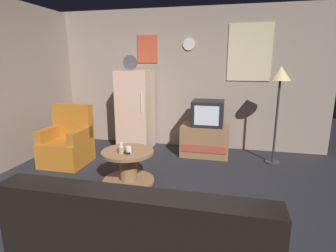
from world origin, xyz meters
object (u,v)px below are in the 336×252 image
fridge (136,110)px  mug_ceramic_white (129,150)px  crt_tv (208,113)px  mug_ceramic_tan (121,150)px  coffee_table (128,167)px  standing_lamp (280,81)px  wine_glass (121,148)px  tv_stand (205,140)px  remote_control (125,153)px  armchair (68,143)px

fridge → mug_ceramic_white: 1.67m
crt_tv → mug_ceramic_tan: crt_tv is taller
crt_tv → coffee_table: bearing=-124.6°
standing_lamp → wine_glass: size_ratio=10.60×
fridge → coffee_table: fridge is taller
wine_glass → standing_lamp: bearing=32.8°
fridge → coffee_table: bearing=-74.5°
mug_ceramic_white → mug_ceramic_tan: (-0.09, -0.03, 0.00)m
tv_stand → fridge: bearing=175.4°
remote_control → wine_glass: bearing=-168.1°
standing_lamp → armchair: 3.57m
wine_glass → crt_tv: bearing=56.1°
tv_stand → standing_lamp: size_ratio=0.53×
tv_stand → wine_glass: 1.81m
fridge → standing_lamp: size_ratio=1.11×
fridge → remote_control: bearing=-75.3°
coffee_table → fridge: bearing=105.5°
crt_tv → mug_ceramic_white: size_ratio=6.00×
mug_ceramic_white → fridge: bearing=106.4°
crt_tv → coffee_table: 1.78m
coffee_table → mug_ceramic_white: 0.29m
fridge → wine_glass: bearing=-77.1°
fridge → wine_glass: 1.67m
crt_tv → mug_ceramic_white: crt_tv is taller
fridge → armchair: (-0.84, -1.01, -0.42)m
standing_lamp → remote_control: (-2.07, -1.38, -0.88)m
fridge → wine_glass: size_ratio=11.80×
wine_glass → armchair: size_ratio=0.16×
crt_tv → coffee_table: crt_tv is taller
mug_ceramic_white → remote_control: (-0.04, -0.03, -0.03)m
fridge → coffee_table: 1.65m
mug_ceramic_tan → remote_control: mug_ceramic_tan is taller
standing_lamp → coffee_table: (-2.08, -1.26, -1.13)m
coffee_table → remote_control: (0.01, -0.11, 0.24)m
standing_lamp → mug_ceramic_white: bearing=-146.5°
coffee_table → armchair: armchair is taller
standing_lamp → mug_ceramic_tan: (-2.12, -1.38, -0.85)m
fridge → tv_stand: 1.43m
mug_ceramic_white → mug_ceramic_tan: same height
remote_control → standing_lamp: bearing=51.7°
wine_glass → mug_ceramic_tan: 0.03m
wine_glass → remote_control: (0.06, -0.01, -0.06)m
standing_lamp → mug_ceramic_white: (-2.03, -1.34, -0.85)m
coffee_table → armchair: size_ratio=0.75×
standing_lamp → wine_glass: bearing=-147.2°
fridge → remote_control: 1.70m
tv_stand → mug_ceramic_tan: 1.81m
crt_tv → wine_glass: 1.83m
coffee_table → mug_ceramic_white: bearing=-59.7°
mug_ceramic_white → mug_ceramic_tan: 0.10m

